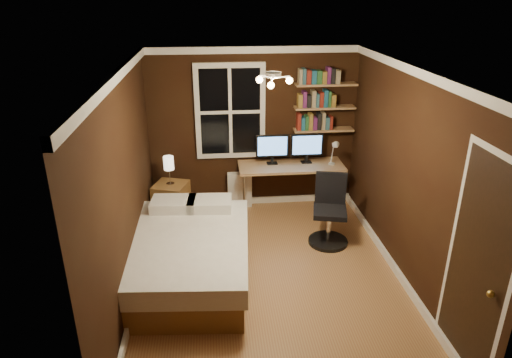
{
  "coord_description": "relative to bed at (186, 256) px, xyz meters",
  "views": [
    {
      "loc": [
        -0.63,
        -4.67,
        3.27
      ],
      "look_at": [
        -0.12,
        0.45,
        1.11
      ],
      "focal_mm": 32.0,
      "sensor_mm": 36.0,
      "label": 1
    }
  ],
  "objects": [
    {
      "name": "wall_left",
      "position": [
        -0.6,
        -0.09,
        0.95
      ],
      "size": [
        0.04,
        4.2,
        2.5
      ],
      "primitive_type": "cube",
      "color": "black",
      "rests_on": "ground"
    },
    {
      "name": "desk",
      "position": [
        1.55,
        1.69,
        0.41
      ],
      "size": [
        1.61,
        0.6,
        0.77
      ],
      "color": "#AF7D55",
      "rests_on": "ground"
    },
    {
      "name": "ceiling",
      "position": [
        1.0,
        -0.09,
        2.2
      ],
      "size": [
        3.2,
        4.2,
        0.02
      ],
      "primitive_type": "cube",
      "color": "white",
      "rests_on": "wall_back"
    },
    {
      "name": "bookshelf_lower",
      "position": [
        2.08,
        1.89,
        0.95
      ],
      "size": [
        0.92,
        0.22,
        0.03
      ],
      "primitive_type": "cube",
      "color": "#AF7D55",
      "rests_on": "wall_back"
    },
    {
      "name": "desk_lamp",
      "position": [
        2.18,
        1.57,
        0.69
      ],
      "size": [
        0.14,
        0.32,
        0.44
      ],
      "primitive_type": null,
      "color": "silver",
      "rests_on": "desk"
    },
    {
      "name": "monitor_left",
      "position": [
        1.27,
        1.77,
        0.7
      ],
      "size": [
        0.5,
        0.12,
        0.46
      ],
      "primitive_type": null,
      "color": "black",
      "rests_on": "desk"
    },
    {
      "name": "radiator",
      "position": [
        0.77,
        1.9,
        -0.01
      ],
      "size": [
        0.38,
        0.13,
        0.57
      ],
      "primitive_type": "cube",
      "color": "silver",
      "rests_on": "ground"
    },
    {
      "name": "bookshelf_middle",
      "position": [
        2.08,
        1.89,
        1.3
      ],
      "size": [
        0.92,
        0.22,
        0.03
      ],
      "primitive_type": "cube",
      "color": "#AF7D55",
      "rests_on": "wall_back"
    },
    {
      "name": "bedside_lamp",
      "position": [
        -0.29,
        1.57,
        0.49
      ],
      "size": [
        0.15,
        0.15,
        0.44
      ],
      "primitive_type": null,
      "color": "white",
      "rests_on": "nightstand"
    },
    {
      "name": "wall_right",
      "position": [
        2.6,
        -0.09,
        0.95
      ],
      "size": [
        0.04,
        4.2,
        2.5
      ],
      "primitive_type": "cube",
      "color": "black",
      "rests_on": "ground"
    },
    {
      "name": "door_knob",
      "position": [
        2.55,
        -1.94,
        0.7
      ],
      "size": [
        0.06,
        0.06,
        0.06
      ],
      "primitive_type": "sphere",
      "color": "gold",
      "rests_on": "door"
    },
    {
      "name": "office_chair",
      "position": [
        1.92,
        0.66,
        0.07
      ],
      "size": [
        0.54,
        0.54,
        0.98
      ],
      "rotation": [
        0.0,
        0.0,
        -0.23
      ],
      "color": "black",
      "rests_on": "ground"
    },
    {
      "name": "wall_back",
      "position": [
        1.0,
        2.01,
        0.95
      ],
      "size": [
        3.2,
        0.04,
        2.5
      ],
      "primitive_type": "cube",
      "color": "black",
      "rests_on": "ground"
    },
    {
      "name": "books_row_upper",
      "position": [
        2.08,
        1.89,
        1.78
      ],
      "size": [
        0.54,
        0.16,
        0.23
      ],
      "primitive_type": null,
      "color": "#285E2D",
      "rests_on": "bookshelf_upper"
    },
    {
      "name": "nightstand",
      "position": [
        -0.29,
        1.57,
        -0.01
      ],
      "size": [
        0.58,
        0.58,
        0.57
      ],
      "primitive_type": "cube",
      "rotation": [
        0.0,
        0.0,
        -0.31
      ],
      "color": "brown",
      "rests_on": "ground"
    },
    {
      "name": "ceiling_fixture",
      "position": [
        1.0,
        -0.19,
        2.1
      ],
      "size": [
        0.44,
        0.44,
        0.18
      ],
      "primitive_type": null,
      "color": "beige",
      "rests_on": "ceiling"
    },
    {
      "name": "bookshelf_upper",
      "position": [
        2.08,
        1.89,
        1.65
      ],
      "size": [
        0.92,
        0.22,
        0.03
      ],
      "primitive_type": "cube",
      "color": "#AF7D55",
      "rests_on": "wall_back"
    },
    {
      "name": "bed",
      "position": [
        0.0,
        0.0,
        0.0
      ],
      "size": [
        1.63,
        2.16,
        0.7
      ],
      "rotation": [
        0.0,
        0.0,
        -0.08
      ],
      "color": "brown",
      "rests_on": "ground"
    },
    {
      "name": "monitor_right",
      "position": [
        1.8,
        1.77,
        0.7
      ],
      "size": [
        0.5,
        0.12,
        0.46
      ],
      "primitive_type": null,
      "color": "black",
      "rests_on": "desk"
    },
    {
      "name": "floor",
      "position": [
        1.0,
        -0.09,
        -0.3
      ],
      "size": [
        4.2,
        4.2,
        0.0
      ],
      "primitive_type": "plane",
      "color": "#905C39",
      "rests_on": "ground"
    },
    {
      "name": "door",
      "position": [
        2.59,
        -1.64,
        0.73
      ],
      "size": [
        0.03,
        0.82,
        2.05
      ],
      "primitive_type": null,
      "color": "black",
      "rests_on": "ground"
    },
    {
      "name": "window",
      "position": [
        0.65,
        1.97,
        1.25
      ],
      "size": [
        1.06,
        0.06,
        1.46
      ],
      "primitive_type": "cube",
      "color": "white",
      "rests_on": "wall_back"
    },
    {
      "name": "books_row_middle",
      "position": [
        2.08,
        1.89,
        1.43
      ],
      "size": [
        0.54,
        0.16,
        0.23
      ],
      "primitive_type": null,
      "color": "#1B5A7A",
      "rests_on": "bookshelf_middle"
    },
    {
      "name": "books_row_lower",
      "position": [
        2.08,
        1.89,
        1.08
      ],
      "size": [
        0.54,
        0.16,
        0.23
      ],
      "primitive_type": null,
      "color": "maroon",
      "rests_on": "bookshelf_lower"
    }
  ]
}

